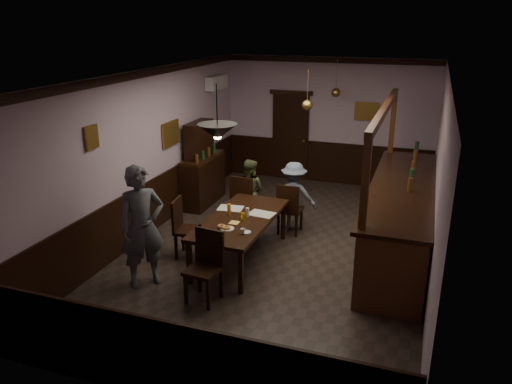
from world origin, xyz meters
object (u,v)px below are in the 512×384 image
at_px(dining_table, 240,221).
at_px(soda_can, 243,216).
at_px(coffee_cup, 243,231).
at_px(pendant_brass_mid, 307,105).
at_px(chair_side, 184,225).
at_px(chair_near, 206,263).
at_px(pendant_brass_far, 336,93).
at_px(person_standing, 142,227).
at_px(person_seated_left, 249,191).
at_px(chair_far_right, 289,207).
at_px(bar_counter, 400,216).
at_px(person_seated_right, 294,196).
at_px(chair_far_left, 244,199).
at_px(pendant_iron, 217,132).
at_px(sideboard, 202,171).

height_order(dining_table, soda_can, soda_can).
bearing_deg(dining_table, coffee_cup, -65.86).
distance_m(coffee_cup, pendant_brass_mid, 3.05).
relative_size(chair_side, coffee_cup, 12.71).
relative_size(chair_near, pendant_brass_far, 1.28).
bearing_deg(person_standing, soda_can, -1.86).
bearing_deg(dining_table, chair_near, -90.91).
xyz_separation_m(chair_side, person_seated_left, (0.52, 1.75, 0.09)).
bearing_deg(chair_far_right, bar_counter, -179.78).
xyz_separation_m(dining_table, person_seated_right, (0.48, 1.54, -0.03)).
relative_size(chair_far_left, coffee_cup, 13.15).
relative_size(chair_far_right, coffee_cup, 12.34).
height_order(chair_far_left, chair_far_right, chair_far_left).
xyz_separation_m(soda_can, pendant_brass_far, (0.70, 3.93, 1.49)).
bearing_deg(pendant_iron, chair_near, -90.39).
bearing_deg(coffee_cup, chair_near, -110.58).
xyz_separation_m(chair_far_left, pendant_brass_far, (1.19, 2.58, 1.72)).
bearing_deg(chair_side, pendant_iron, -131.31).
distance_m(chair_near, pendant_iron, 1.85).
bearing_deg(coffee_cup, bar_counter, 40.93).
height_order(chair_far_left, pendant_iron, pendant_iron).
bearing_deg(chair_far_right, chair_near, 80.30).
distance_m(dining_table, pendant_brass_mid, 2.67).
distance_m(chair_near, soda_can, 1.26).
relative_size(chair_side, bar_counter, 0.23).
xyz_separation_m(coffee_cup, pendant_brass_far, (0.50, 4.45, 1.50)).
bearing_deg(pendant_iron, pendant_brass_mid, 78.42).
xyz_separation_m(coffee_cup, sideboard, (-2.01, 2.84, -0.08)).
xyz_separation_m(dining_table, chair_far_right, (0.48, 1.26, -0.14)).
bearing_deg(chair_side, chair_near, -148.65).
xyz_separation_m(soda_can, sideboard, (-1.81, 2.32, -0.09)).
bearing_deg(person_seated_left, person_seated_right, -173.78).
height_order(dining_table, person_seated_right, person_seated_right).
bearing_deg(pendant_brass_far, coffee_cup, -96.40).
bearing_deg(pendant_iron, chair_far_right, 76.48).
relative_size(chair_far_left, person_seated_right, 0.80).
height_order(person_seated_right, soda_can, person_seated_right).
height_order(person_seated_right, pendant_brass_mid, pendant_brass_mid).
distance_m(soda_can, bar_counter, 2.72).
distance_m(person_seated_left, pendant_iron, 2.93).
xyz_separation_m(soda_can, bar_counter, (2.39, 1.30, -0.18)).
distance_m(soda_can, sideboard, 2.95).
relative_size(chair_far_right, person_standing, 0.53).
bearing_deg(sideboard, person_seated_right, -17.50).
relative_size(dining_table, chair_far_left, 2.11).
relative_size(bar_counter, pendant_brass_far, 5.53).
bearing_deg(person_seated_right, pendant_brass_far, -107.53).
bearing_deg(pendant_iron, dining_table, 88.75).
bearing_deg(person_seated_right, pendant_brass_mid, -109.78).
bearing_deg(chair_far_left, pendant_brass_mid, -139.79).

